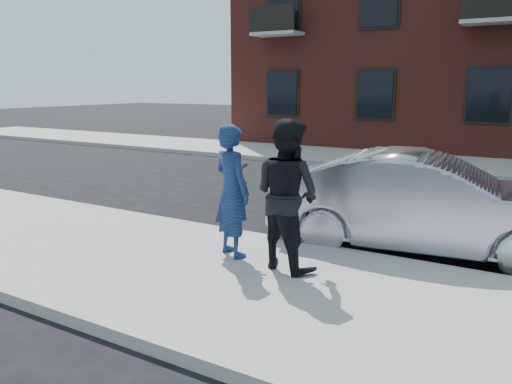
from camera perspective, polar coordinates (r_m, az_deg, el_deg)
The scene contains 8 objects.
ground at distance 6.10m, azimuth 9.40°, elevation -12.53°, with size 100.00×100.00×0.00m, color black.
near_sidewalk at distance 5.86m, azimuth 8.51°, elevation -12.78°, with size 50.00×3.50×0.15m, color #999691.
near_curb at distance 7.44m, azimuth 13.78°, elevation -7.48°, with size 50.00×0.10×0.15m, color #999691.
far_sidewalk at distance 16.75m, azimuth 23.49°, elevation 2.70°, with size 50.00×3.50×0.15m, color #999691.
far_curb at distance 14.99m, azimuth 22.61°, elevation 1.77°, with size 50.00×0.10×0.15m, color #999691.
silver_sedan at distance 8.00m, azimuth 18.83°, elevation -1.28°, with size 1.62×4.64×1.53m, color #999BA3.
man_hoodie at distance 6.96m, azimuth -2.75°, elevation 0.13°, with size 0.80×0.69×1.87m.
man_peacoat at distance 6.48m, azimuth 3.54°, elevation -0.31°, with size 1.12×0.98×1.97m.
Camera 1 is at (1.93, -5.21, 2.53)m, focal length 35.00 mm.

